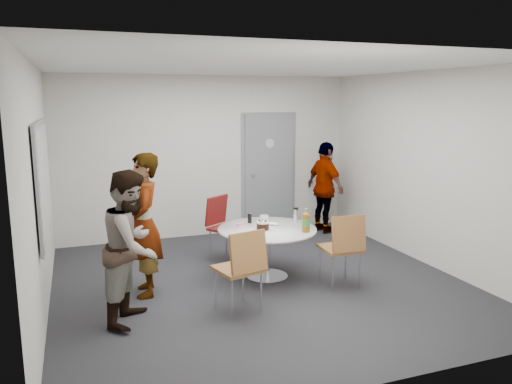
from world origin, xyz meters
name	(u,v)px	position (x,y,z in m)	size (l,w,h in m)	color
floor	(260,283)	(0.00, 0.00, 0.00)	(5.00, 5.00, 0.00)	#242428
ceiling	(260,65)	(0.00, 0.00, 2.70)	(5.00, 5.00, 0.00)	silver
wall_back	(208,157)	(0.00, 2.50, 1.35)	(5.00, 5.00, 0.00)	silver
wall_left	(39,191)	(-2.50, 0.00, 1.35)	(5.00, 5.00, 0.00)	silver
wall_right	(427,169)	(2.50, 0.00, 1.35)	(5.00, 5.00, 0.00)	silver
wall_front	(375,226)	(0.00, -2.50, 1.35)	(5.00, 5.00, 0.00)	silver
door	(269,173)	(1.10, 2.48, 1.03)	(1.02, 0.17, 2.12)	slate
whiteboard	(43,179)	(-2.46, 0.20, 1.45)	(0.04, 1.90, 1.25)	gray
table	(269,235)	(0.19, 0.16, 0.58)	(1.28, 1.28, 0.97)	white
chair_near_left	(243,263)	(-0.50, -0.81, 0.58)	(0.55, 0.58, 0.95)	brown
chair_near_right	(344,243)	(0.90, -0.52, 0.58)	(0.47, 0.51, 0.95)	brown
chair_far	(223,221)	(-0.16, 1.09, 0.57)	(0.63, 0.64, 0.93)	maroon
person_main	(144,225)	(-1.40, 0.14, 0.85)	(0.62, 0.41, 1.70)	#A5C6EA
person_left	(132,247)	(-1.62, -0.55, 0.80)	(0.78, 0.61, 1.61)	white
person_right	(325,188)	(1.95, 1.95, 0.79)	(0.93, 0.39, 1.59)	black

